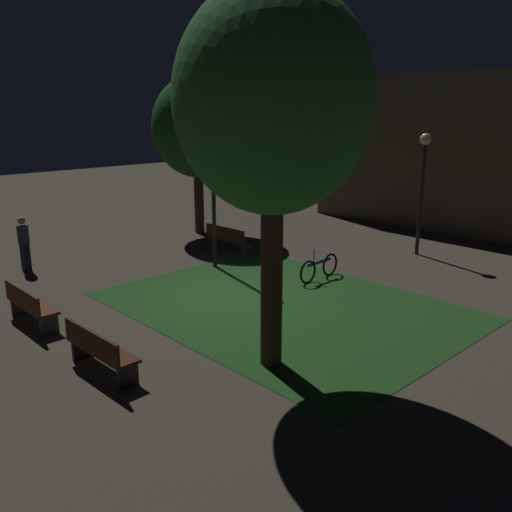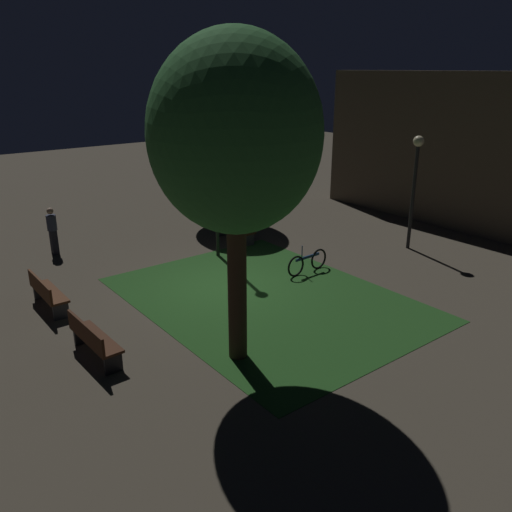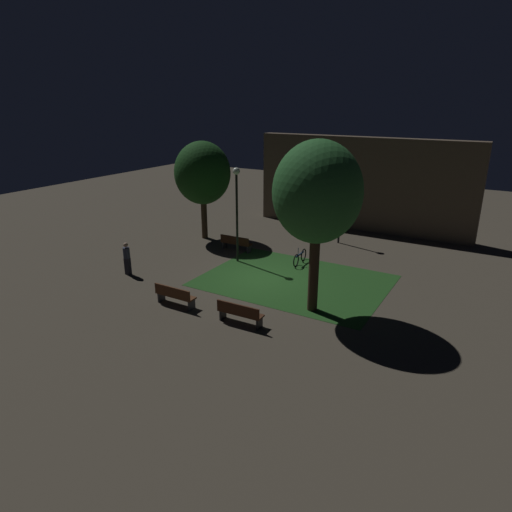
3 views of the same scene
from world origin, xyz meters
TOP-DOWN VIEW (x-y plane):
  - ground_plane at (0.00, 0.00)m, footprint 60.00×60.00m
  - grass_lawn at (1.47, 0.51)m, footprint 8.38×6.25m
  - bench_by_lamp at (-1.57, -4.43)m, footprint 1.80×0.49m
  - bench_path_side at (1.58, -4.43)m, footprint 1.81×0.54m
  - bench_front_right at (-3.27, 2.77)m, footprint 1.81×0.53m
  - tree_back_left at (-6.29, 3.94)m, footprint 3.30×3.30m
  - tree_near_wall at (3.42, -1.90)m, footprint 3.36×3.36m
  - lamp_post_plaza_east at (1.13, 7.13)m, footprint 0.36×0.36m
  - lamp_post_path_center at (-2.28, 1.41)m, footprint 0.36×0.36m
  - bicycle at (0.70, 2.72)m, footprint 0.13×1.66m
  - pedestrian at (-5.83, -2.86)m, footprint 0.32×0.32m
  - building_wall_backdrop at (1.21, 10.66)m, footprint 13.94×0.80m

SIDE VIEW (x-z plane):
  - ground_plane at x=0.00m, z-range 0.00..0.00m
  - grass_lawn at x=1.47m, z-range 0.00..0.01m
  - bicycle at x=0.70m, z-range -0.12..0.81m
  - bench_by_lamp at x=-1.57m, z-range 0.04..0.92m
  - bench_path_side at x=1.58m, z-range 0.04..0.92m
  - bench_front_right at x=-3.27m, z-range 0.04..0.92m
  - pedestrian at x=-5.83m, z-range 0.05..1.66m
  - lamp_post_plaza_east at x=1.13m, z-range 0.75..4.63m
  - building_wall_backdrop at x=1.21m, z-range 0.00..5.86m
  - lamp_post_path_center at x=-2.28m, z-range 0.84..5.73m
  - tree_back_left at x=-6.29m, z-range 1.04..6.84m
  - tree_near_wall at x=3.42m, z-range 1.39..8.11m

